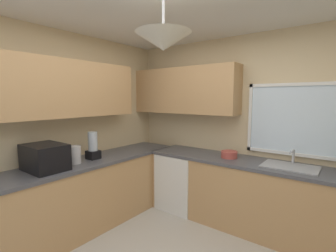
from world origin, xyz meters
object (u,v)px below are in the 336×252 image
object	(u,v)px
microwave	(45,157)
sink_assembly	(290,166)
kettle	(75,155)
blender_appliance	(93,147)
bowl	(229,154)
dishwasher	(182,180)

from	to	relation	value
microwave	sink_assembly	distance (m)	2.80
kettle	blender_appliance	bearing A→B (deg)	94.13
kettle	sink_assembly	distance (m)	2.57
kettle	bowl	bearing A→B (deg)	45.63
bowl	blender_appliance	bearing A→B (deg)	-140.96
bowl	dishwasher	bearing A→B (deg)	-177.70
kettle	bowl	xyz separation A→B (m)	(1.39, 1.42, -0.06)
dishwasher	blender_appliance	distance (m)	1.44
blender_appliance	microwave	bearing A→B (deg)	-90.00
microwave	blender_appliance	distance (m)	0.63
dishwasher	sink_assembly	size ratio (longest dim) A/B	1.42
bowl	blender_appliance	xyz separation A→B (m)	(-1.41, -1.14, 0.12)
kettle	blender_appliance	size ratio (longest dim) A/B	0.61
bowl	kettle	bearing A→B (deg)	-134.37
dishwasher	kettle	xyz separation A→B (m)	(-0.64, -1.39, 0.58)
microwave	bowl	bearing A→B (deg)	51.53
sink_assembly	bowl	distance (m)	0.75
microwave	kettle	world-z (taller)	microwave
dishwasher	bowl	xyz separation A→B (m)	(0.75, 0.03, 0.51)
microwave	bowl	distance (m)	2.26
sink_assembly	kettle	bearing A→B (deg)	-146.28
dishwasher	sink_assembly	distance (m)	1.57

